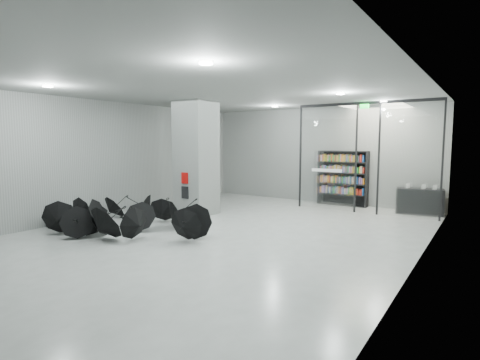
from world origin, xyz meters
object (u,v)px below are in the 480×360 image
Objects in this scene: column at (196,158)px; umbrella_cluster at (125,222)px; bench at (60,222)px; shop_counter at (420,201)px; bookshelf at (343,178)px.

column is 0.76× the size of umbrella_cluster.
bench is at bearing -159.80° from umbrella_cluster.
shop_counter is 0.29× the size of umbrella_cluster.
column is 4.81m from bench.
column is at bearing -127.93° from bookshelf.
umbrella_cluster is (0.06, -3.23, -1.71)m from column.
umbrella_cluster is (-3.65, -7.98, -0.82)m from bookshelf.
umbrella_cluster reaches higher than bench.
bookshelf reaches higher than bench.
bench is at bearing -144.83° from shop_counter.
bookshelf is 1.43× the size of shop_counter.
bookshelf is (5.71, 8.74, 0.92)m from bench.
bookshelf is 0.42× the size of umbrella_cluster.
bookshelf is at bearing 164.63° from shop_counter.
umbrella_cluster is at bearing 29.79° from bench.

